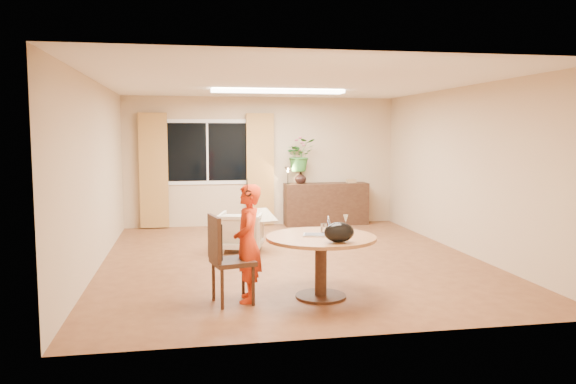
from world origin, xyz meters
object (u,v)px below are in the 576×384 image
object	(u,v)px
dining_table	(321,249)
dining_chair	(233,259)
armchair	(241,231)
sideboard	(326,204)
child	(248,243)

from	to	relation	value
dining_table	dining_chair	distance (m)	1.01
dining_table	dining_chair	size ratio (longest dim) A/B	1.27
armchair	sideboard	size ratio (longest dim) A/B	0.40
dining_chair	child	size ratio (longest dim) A/B	0.75
child	armchair	xyz separation A→B (m)	(0.19, 2.71, -0.34)
sideboard	dining_chair	bearing A→B (deg)	-114.84
dining_chair	dining_table	bearing A→B (deg)	-10.62
armchair	sideboard	distance (m)	3.00
armchair	child	bearing A→B (deg)	100.51
dining_table	sideboard	size ratio (longest dim) A/B	0.73
child	sideboard	bearing A→B (deg)	163.32
dining_chair	sideboard	xyz separation A→B (m)	(2.33, 5.03, -0.07)
dining_chair	armchair	xyz separation A→B (m)	(0.36, 2.77, -0.18)
child	armchair	distance (m)	2.73
dining_chair	sideboard	world-z (taller)	dining_chair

